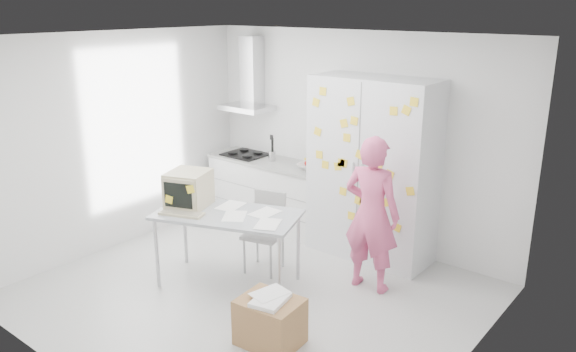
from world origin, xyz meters
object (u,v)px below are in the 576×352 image
Objects in this scene: person at (372,214)px; cardboard_box at (270,321)px; desk at (202,200)px; chair at (266,226)px.

cardboard_box is (-0.15, -1.50, -0.63)m from person.
person is 1.63m from cardboard_box.
desk is at bearing 26.25° from person.
cardboard_box is at bearing 79.05° from person.
chair is at bearing 37.94° from desk.
desk is 1.87× the size of chair.
person is 1.85m from desk.
person is 2.92× the size of cardboard_box.
desk is 0.84m from chair.
chair is 1.57× the size of cardboard_box.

